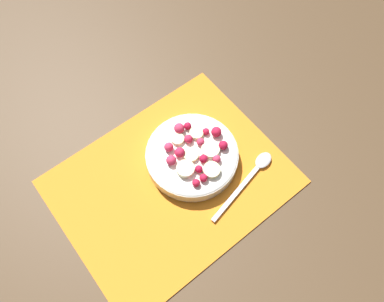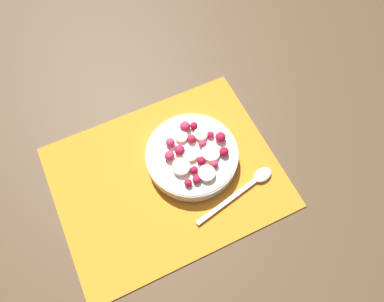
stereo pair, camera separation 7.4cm
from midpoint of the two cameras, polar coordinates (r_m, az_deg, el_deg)
The scene contains 4 objects.
ground_plane at distance 0.76m, azimuth -1.10°, elevation -4.30°, with size 3.00×3.00×0.00m, color #4C3823.
placemat at distance 0.76m, azimuth -1.10°, elevation -4.22°, with size 0.45×0.35×0.01m.
fruit_bowl at distance 0.76m, azimuth 2.83°, elevation -0.92°, with size 0.19×0.19×0.05m.
spoon at distance 0.76m, azimuth 11.54°, elevation -5.29°, with size 0.19×0.06×0.01m.
Camera 2 is at (-0.08, -0.29, 0.71)m, focal length 35.00 mm.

